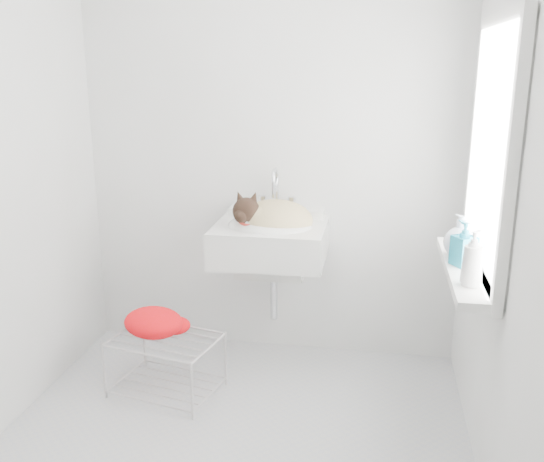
% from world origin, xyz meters
% --- Properties ---
extents(floor, '(2.20, 2.00, 0.02)m').
position_xyz_m(floor, '(0.00, 0.00, 0.00)').
color(floor, '#BCBCBC').
rests_on(floor, ground).
extents(back_wall, '(2.20, 0.02, 2.50)m').
position_xyz_m(back_wall, '(0.00, 1.00, 1.25)').
color(back_wall, white).
rests_on(back_wall, ground).
extents(right_wall, '(0.02, 2.00, 2.50)m').
position_xyz_m(right_wall, '(1.10, 0.00, 1.25)').
color(right_wall, white).
rests_on(right_wall, ground).
extents(window_glass, '(0.01, 0.80, 1.00)m').
position_xyz_m(window_glass, '(1.09, 0.20, 1.35)').
color(window_glass, white).
rests_on(window_glass, right_wall).
extents(window_frame, '(0.04, 0.90, 1.10)m').
position_xyz_m(window_frame, '(1.07, 0.20, 1.35)').
color(window_frame, white).
rests_on(window_frame, right_wall).
extents(windowsill, '(0.16, 0.88, 0.04)m').
position_xyz_m(windowsill, '(1.01, 0.20, 0.83)').
color(windowsill, white).
rests_on(windowsill, right_wall).
extents(sink, '(0.61, 0.53, 0.24)m').
position_xyz_m(sink, '(0.05, 0.74, 0.85)').
color(sink, white).
rests_on(sink, back_wall).
extents(faucet, '(0.22, 0.15, 0.22)m').
position_xyz_m(faucet, '(0.05, 0.92, 0.99)').
color(faucet, silver).
rests_on(faucet, sink).
extents(cat, '(0.47, 0.40, 0.27)m').
position_xyz_m(cat, '(0.06, 0.72, 0.89)').
color(cat, tan).
rests_on(cat, sink).
extents(wire_rack, '(0.59, 0.47, 0.32)m').
position_xyz_m(wire_rack, '(-0.45, 0.34, 0.15)').
color(wire_rack, '#BDB9B9').
rests_on(wire_rack, floor).
extents(towel, '(0.38, 0.31, 0.14)m').
position_xyz_m(towel, '(-0.52, 0.37, 0.35)').
color(towel, red).
rests_on(towel, wire_rack).
extents(bottle_a, '(0.10, 0.10, 0.19)m').
position_xyz_m(bottle_a, '(1.00, -0.04, 0.85)').
color(bottle_a, white).
rests_on(bottle_a, windowsill).
extents(bottle_b, '(0.12, 0.12, 0.20)m').
position_xyz_m(bottle_b, '(1.00, 0.21, 0.85)').
color(bottle_b, teal).
rests_on(bottle_b, windowsill).
extents(bottle_c, '(0.21, 0.21, 0.19)m').
position_xyz_m(bottle_c, '(1.00, 0.34, 0.85)').
color(bottle_c, white).
rests_on(bottle_c, windowsill).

